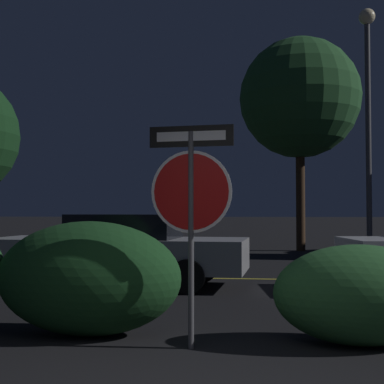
% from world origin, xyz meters
% --- Properties ---
extents(road_center_stripe, '(38.01, 0.12, 0.01)m').
position_xyz_m(road_center_stripe, '(0.00, 7.69, 0.00)').
color(road_center_stripe, gold).
rests_on(road_center_stripe, ground_plane).
extents(stop_sign, '(0.89, 0.14, 2.30)m').
position_xyz_m(stop_sign, '(-0.32, 1.96, 1.61)').
color(stop_sign, '#4C4C51').
rests_on(stop_sign, ground_plane).
extents(hedge_bush_2, '(2.12, 1.18, 1.30)m').
position_xyz_m(hedge_bush_2, '(-1.53, 2.41, 0.65)').
color(hedge_bush_2, '#19421E').
rests_on(hedge_bush_2, ground_plane).
extents(hedge_bush_3, '(1.81, 1.05, 1.06)m').
position_xyz_m(hedge_bush_3, '(1.44, 2.28, 0.53)').
color(hedge_bush_3, '#2D6633').
rests_on(hedge_bush_3, ground_plane).
extents(passing_car_2, '(5.04, 2.10, 1.35)m').
position_xyz_m(passing_car_2, '(-2.15, 6.43, 0.69)').
color(passing_car_2, '#9E9EA3').
rests_on(passing_car_2, ground_plane).
extents(street_lamp, '(0.48, 0.48, 7.44)m').
position_xyz_m(street_lamp, '(3.84, 12.59, 4.89)').
color(street_lamp, '#4C4C51').
rests_on(street_lamp, ground_plane).
extents(tree_1, '(4.32, 4.32, 7.65)m').
position_xyz_m(tree_1, '(2.18, 15.83, 5.47)').
color(tree_1, '#422D1E').
rests_on(tree_1, ground_plane).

